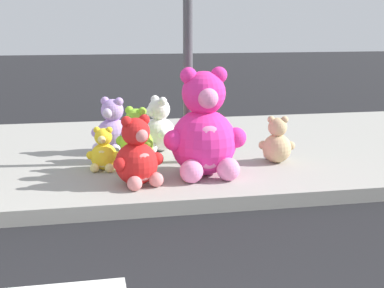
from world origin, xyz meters
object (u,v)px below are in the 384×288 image
object	(u,v)px
plush_tan	(277,144)
plush_yellow	(104,153)
plush_lime	(136,139)
plush_lavender	(112,131)
plush_pink_large	(204,133)
sign_pole	(188,16)
plush_red	(137,158)
plush_white	(158,129)

from	to	relation	value
plush_tan	plush_yellow	world-z (taller)	plush_tan
plush_lime	plush_lavender	size ratio (longest dim) A/B	0.92
plush_pink_large	plush_yellow	size ratio (longest dim) A/B	2.38
plush_lime	plush_lavender	world-z (taller)	plush_lavender
sign_pole	plush_pink_large	world-z (taller)	sign_pole
sign_pole	plush_red	size ratio (longest dim) A/B	4.44
plush_tan	sign_pole	bearing A→B (deg)	168.69
sign_pole	plush_yellow	bearing A→B (deg)	-171.06
plush_white	plush_red	world-z (taller)	plush_red
plush_tan	plush_red	world-z (taller)	plush_red
plush_lime	plush_tan	xyz separation A→B (m)	(1.64, -0.40, -0.04)
plush_lime	plush_red	xyz separation A→B (m)	(-0.08, -1.01, 0.03)
plush_tan	plush_lavender	xyz separation A→B (m)	(-1.89, 0.88, 0.06)
plush_red	plush_lavender	size ratio (longest dim) A/B	1.01
sign_pole	plush_lime	size ratio (longest dim) A/B	4.89
plush_red	plush_lavender	distance (m)	1.50
plush_red	plush_lavender	bearing A→B (deg)	96.47
sign_pole	plush_white	bearing A→B (deg)	112.59
plush_tan	plush_lavender	size ratio (longest dim) A/B	0.79
plush_lime	plush_tan	bearing A→B (deg)	-13.65
plush_white	plush_tan	bearing A→B (deg)	-33.35
plush_white	plush_red	distance (m)	1.53
plush_pink_large	plush_lime	world-z (taller)	plush_pink_large
plush_white	plush_lime	distance (m)	0.57
sign_pole	plush_lavender	bearing A→B (deg)	141.59
plush_pink_large	plush_white	bearing A→B (deg)	105.18
plush_white	plush_lavender	distance (m)	0.58
plush_pink_large	plush_tan	size ratio (longest dim) A/B	2.09
plush_lime	plush_white	bearing A→B (deg)	54.29
sign_pole	plush_tan	world-z (taller)	sign_pole
plush_red	plush_yellow	size ratio (longest dim) A/B	1.46
plush_lavender	plush_pink_large	bearing A→B (deg)	-53.97
sign_pole	plush_lavender	distance (m)	1.78
plush_red	plush_white	bearing A→B (deg)	74.33
plush_pink_large	sign_pole	bearing A→B (deg)	96.27
plush_pink_large	plush_lavender	distance (m)	1.57
plush_lavender	sign_pole	bearing A→B (deg)	-38.41
plush_tan	plush_yellow	bearing A→B (deg)	178.60
sign_pole	plush_red	distance (m)	1.77
plush_red	plush_tan	bearing A→B (deg)	19.59
plush_lime	plush_tan	world-z (taller)	plush_lime
plush_yellow	plush_lavender	size ratio (longest dim) A/B	0.69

